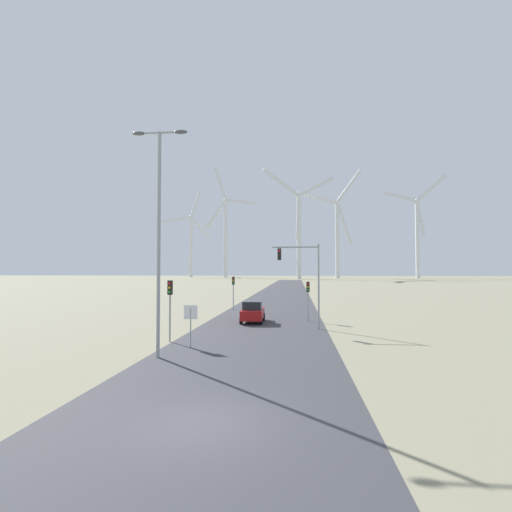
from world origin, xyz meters
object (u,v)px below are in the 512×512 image
(wind_turbine_right, at_px, (337,229))
(wind_turbine_far_left, at_px, (191,239))
(traffic_light_post_near_right, at_px, (308,292))
(wind_turbine_left, at_px, (225,229))
(streetlamp, at_px, (159,218))
(wind_turbine_far_right, at_px, (417,230))
(car_approaching, at_px, (253,312))
(stop_sign_near, at_px, (191,318))
(traffic_light_post_mid_left, at_px, (233,285))
(wind_turbine_center, at_px, (299,226))
(traffic_light_mast_overhead, at_px, (303,270))
(traffic_light_post_near_left, at_px, (170,297))

(wind_turbine_right, bearing_deg, wind_turbine_far_left, 161.84)
(traffic_light_post_near_right, xyz_separation_m, wind_turbine_right, (21.38, 185.42, 24.23))
(wind_turbine_left, bearing_deg, streetlamp, -80.73)
(traffic_light_post_near_right, xyz_separation_m, wind_turbine_far_right, (65.90, 192.89, 24.25))
(car_approaching, height_order, wind_turbine_far_left, wind_turbine_far_left)
(stop_sign_near, height_order, traffic_light_post_mid_left, traffic_light_post_mid_left)
(traffic_light_post_mid_left, height_order, wind_turbine_left, wind_turbine_left)
(stop_sign_near, bearing_deg, wind_turbine_center, 87.59)
(traffic_light_post_near_right, relative_size, wind_turbine_far_right, 0.06)
(wind_turbine_center, bearing_deg, car_approaching, -91.76)
(traffic_light_post_near_right, height_order, wind_turbine_left, wind_turbine_left)
(traffic_light_post_near_right, relative_size, traffic_light_mast_overhead, 0.53)
(stop_sign_near, bearing_deg, streetlamp, -109.65)
(wind_turbine_far_left, distance_m, wind_turbine_far_right, 136.15)
(wind_turbine_center, bearing_deg, traffic_light_mast_overhead, -90.28)
(streetlamp, height_order, car_approaching, streetlamp)
(traffic_light_post_near_left, bearing_deg, traffic_light_mast_overhead, 36.88)
(traffic_light_post_near_left, bearing_deg, car_approaching, 66.76)
(traffic_light_mast_overhead, distance_m, wind_turbine_right, 192.64)
(stop_sign_near, bearing_deg, car_approaching, 78.18)
(traffic_light_post_mid_left, bearing_deg, traffic_light_post_near_left, -92.18)
(traffic_light_post_mid_left, distance_m, car_approaching, 11.40)
(traffic_light_post_mid_left, bearing_deg, wind_turbine_center, 86.87)
(traffic_light_mast_overhead, xyz_separation_m, car_approaching, (-4.28, 3.37, -3.61))
(wind_turbine_far_right, bearing_deg, wind_turbine_left, 174.40)
(wind_turbine_center, bearing_deg, traffic_light_post_near_left, -93.02)
(streetlamp, relative_size, wind_turbine_center, 0.22)
(traffic_light_post_mid_left, relative_size, wind_turbine_center, 0.07)
(car_approaching, height_order, wind_turbine_left, wind_turbine_left)
(wind_turbine_far_left, bearing_deg, traffic_light_post_near_right, -72.33)
(wind_turbine_far_right, bearing_deg, wind_turbine_far_left, 170.70)
(traffic_light_post_mid_left, relative_size, wind_turbine_left, 0.05)
(traffic_light_post_near_left, height_order, wind_turbine_far_right, wind_turbine_far_right)
(stop_sign_near, bearing_deg, traffic_light_post_near_right, 60.63)
(traffic_light_post_mid_left, xyz_separation_m, wind_turbine_left, (-35.75, 194.22, 26.69))
(traffic_light_post_near_left, distance_m, car_approaching, 10.74)
(traffic_light_post_near_right, bearing_deg, wind_turbine_right, 83.42)
(stop_sign_near, bearing_deg, wind_turbine_right, 81.81)
(traffic_light_mast_overhead, bearing_deg, wind_turbine_center, 89.72)
(wind_turbine_far_right, bearing_deg, traffic_light_post_near_left, -110.15)
(stop_sign_near, relative_size, wind_turbine_far_right, 0.04)
(traffic_light_post_near_right, distance_m, traffic_light_post_mid_left, 12.46)
(traffic_light_mast_overhead, bearing_deg, wind_turbine_left, 101.77)
(traffic_light_mast_overhead, height_order, wind_turbine_left, wind_turbine_left)
(wind_turbine_center, relative_size, wind_turbine_right, 0.89)
(car_approaching, relative_size, wind_turbine_right, 0.07)
(traffic_light_post_near_right, height_order, wind_turbine_far_right, wind_turbine_far_right)
(traffic_light_post_near_left, relative_size, car_approaching, 0.93)
(stop_sign_near, relative_size, traffic_light_post_near_left, 0.64)
(traffic_light_post_near_right, distance_m, wind_turbine_left, 210.05)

